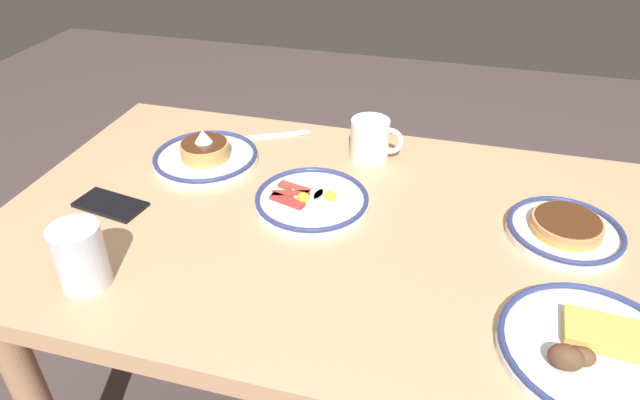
# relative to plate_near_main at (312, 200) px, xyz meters

# --- Properties ---
(dining_table) EXTENTS (1.42, 0.81, 0.72)m
(dining_table) POSITION_rel_plate_near_main_xyz_m (-0.10, 0.04, -0.11)
(dining_table) COLOR tan
(dining_table) RESTS_ON ground_plane
(plate_near_main) EXTENTS (0.24, 0.24, 0.04)m
(plate_near_main) POSITION_rel_plate_near_main_xyz_m (0.00, 0.00, 0.00)
(plate_near_main) COLOR white
(plate_near_main) RESTS_ON dining_table
(plate_center_pancakes) EXTENTS (0.22, 0.22, 0.04)m
(plate_center_pancakes) POSITION_rel_plate_near_main_xyz_m (-0.49, -0.02, 0.00)
(plate_center_pancakes) COLOR silver
(plate_center_pancakes) RESTS_ON dining_table
(plate_far_companion) EXTENTS (0.24, 0.24, 0.08)m
(plate_far_companion) POSITION_rel_plate_near_main_xyz_m (0.28, -0.10, 0.01)
(plate_far_companion) COLOR white
(plate_far_companion) RESTS_ON dining_table
(plate_far_side) EXTENTS (0.28, 0.28, 0.05)m
(plate_far_side) POSITION_rel_plate_near_main_xyz_m (-0.50, 0.27, 0.00)
(plate_far_side) COLOR silver
(plate_far_side) RESTS_ON dining_table
(coffee_mug) EXTENTS (0.12, 0.09, 0.10)m
(coffee_mug) POSITION_rel_plate_near_main_xyz_m (-0.08, -0.22, 0.04)
(coffee_mug) COLOR white
(coffee_mug) RESTS_ON dining_table
(drinking_glass) EXTENTS (0.08, 0.08, 0.11)m
(drinking_glass) POSITION_rel_plate_near_main_xyz_m (0.31, 0.32, 0.04)
(drinking_glass) COLOR silver
(drinking_glass) RESTS_ON dining_table
(cell_phone) EXTENTS (0.15, 0.09, 0.01)m
(cell_phone) POSITION_rel_plate_near_main_xyz_m (0.40, 0.11, -0.01)
(cell_phone) COLOR black
(cell_phone) RESTS_ON dining_table
(fork_near) EXTENTS (0.18, 0.10, 0.01)m
(fork_near) POSITION_rel_plate_near_main_xyz_m (0.18, -0.27, -0.01)
(fork_near) COLOR silver
(fork_near) RESTS_ON dining_table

